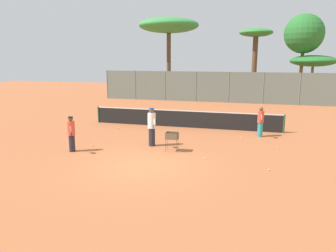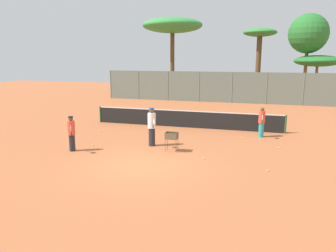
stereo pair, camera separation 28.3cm
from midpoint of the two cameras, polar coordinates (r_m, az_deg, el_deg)
The scene contains 21 objects.
ground_plane at distance 13.33m, azimuth -4.21°, elevation -6.92°, with size 80.00×80.00×0.00m, color #B26038.
tennis_net at distance 20.37m, azimuth 3.46°, elevation 1.31°, with size 11.87×0.10×1.07m.
back_fence at distance 32.16m, azimuth 8.48°, elevation 6.72°, with size 22.34×0.08×2.94m.
tree_0 at distance 36.73m, azimuth 24.82°, elevation 10.22°, with size 4.57×4.57×4.50m.
tree_1 at distance 36.46m, azimuth 23.47°, elevation 14.50°, with size 3.88×3.88×8.54m.
tree_2 at distance 37.68m, azimuth 15.89°, elevation 14.59°, with size 3.58×3.58×7.35m.
tree_3 at distance 38.90m, azimuth 0.99°, elevation 17.01°, with size 6.83×6.83×8.71m.
player_white_outfit at distance 16.01m, azimuth -2.34°, elevation -0.05°, with size 0.59×0.86×1.89m.
player_red_cap at distance 18.54m, azimuth 16.41°, elevation 0.71°, with size 0.34×0.90×1.65m.
player_yellow_shirt at distance 15.73m, azimuth -15.96°, elevation -1.20°, with size 0.56×0.80×1.64m.
ball_cart at distance 15.08m, azimuth 1.14°, elevation -2.00°, with size 0.56×0.41×0.90m.
tennis_ball_0 at distance 14.19m, azimuth 6.80°, elevation -5.65°, with size 0.07×0.07×0.07m, color #D1E54C.
tennis_ball_1 at distance 20.38m, azimuth -5.32°, elevation -0.22°, with size 0.07×0.07×0.07m, color #D1E54C.
tennis_ball_2 at distance 13.25m, azimuth 17.55°, elevation -7.42°, with size 0.07×0.07×0.07m, color #D1E54C.
tennis_ball_3 at distance 16.62m, azimuth -12.52°, elevation -3.24°, with size 0.07×0.07×0.07m, color #D1E54C.
tennis_ball_4 at distance 17.99m, azimuth 16.17°, elevation -2.28°, with size 0.07×0.07×0.07m, color #D1E54C.
tennis_ball_5 at distance 19.72m, azimuth -11.40°, elevation -0.82°, with size 0.07×0.07×0.07m, color #D1E54C.
tennis_ball_6 at distance 20.39m, azimuth -7.91°, elevation -0.28°, with size 0.07×0.07×0.07m, color #D1E54C.
tennis_ball_7 at distance 18.11m, azimuth 13.18°, elevation -2.03°, with size 0.07×0.07×0.07m, color #D1E54C.
tennis_ball_8 at distance 16.65m, azimuth 19.20°, elevation -3.60°, with size 0.07×0.07×0.07m, color #D1E54C.
parked_car at distance 36.89m, azimuth 6.91°, elevation 6.15°, with size 4.20×1.70×1.60m.
Camera 2 is at (4.66, -11.74, 4.29)m, focal length 35.00 mm.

